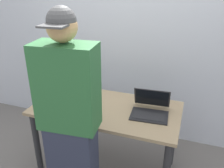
% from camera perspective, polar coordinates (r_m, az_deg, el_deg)
% --- Properties ---
extents(ground_plane, '(8.00, 8.00, 0.00)m').
position_cam_1_polar(ground_plane, '(2.72, -1.19, -19.41)').
color(ground_plane, slate).
rests_on(ground_plane, ground).
extents(desk, '(1.38, 0.70, 0.75)m').
position_cam_1_polar(desk, '(2.33, -1.33, -8.10)').
color(desk, '#9E8460').
rests_on(desk, ground).
extents(laptop, '(0.35, 0.33, 0.21)m').
position_cam_1_polar(laptop, '(2.18, 9.18, -5.85)').
color(laptop, black).
rests_on(laptop, desk).
extents(beer_bottle_dark, '(0.07, 0.07, 0.29)m').
position_cam_1_polar(beer_bottle_dark, '(2.59, -12.38, 0.41)').
color(beer_bottle_dark, '#333333').
rests_on(beer_bottle_dark, desk).
extents(beer_bottle_amber, '(0.07, 0.07, 0.31)m').
position_cam_1_polar(beer_bottle_amber, '(2.53, -9.97, 0.39)').
color(beer_bottle_amber, '#472B14').
rests_on(beer_bottle_amber, desk).
extents(beer_bottle_brown, '(0.08, 0.08, 0.29)m').
position_cam_1_polar(beer_bottle_brown, '(2.48, -12.06, -0.73)').
color(beer_bottle_brown, '#1E5123').
rests_on(beer_bottle_brown, desk).
extents(person_figure, '(0.45, 0.31, 1.73)m').
position_cam_1_polar(person_figure, '(1.83, -9.99, -9.57)').
color(person_figure, '#2D3347').
rests_on(person_figure, ground).
extents(back_wall, '(6.00, 0.10, 2.60)m').
position_cam_1_polar(back_wall, '(2.82, 4.59, 12.28)').
color(back_wall, silver).
rests_on(back_wall, ground).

